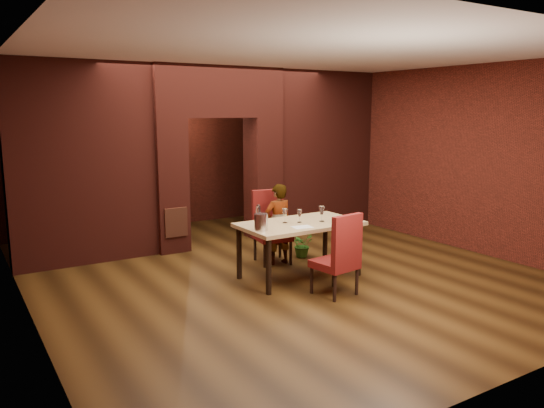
{
  "coord_description": "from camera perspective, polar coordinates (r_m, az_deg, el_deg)",
  "views": [
    {
      "loc": [
        -4.22,
        -6.65,
        2.43
      ],
      "look_at": [
        -0.09,
        0.0,
        1.04
      ],
      "focal_mm": 35.0,
      "sensor_mm": 36.0,
      "label": 1
    }
  ],
  "objects": [
    {
      "name": "lintel",
      "position": [
        9.63,
        -5.98,
        11.89
      ],
      "size": [
        2.45,
        0.55,
        0.9
      ],
      "primitive_type": "cube",
      "color": "maroon",
      "rests_on": "ground"
    },
    {
      "name": "wall_front",
      "position": [
        5.05,
        25.6,
        -0.45
      ],
      "size": [
        7.0,
        0.04,
        3.2
      ],
      "primitive_type": "cube",
      "color": "maroon",
      "rests_on": "ground"
    },
    {
      "name": "wall_back",
      "position": [
        11.49,
        -10.26,
        5.74
      ],
      "size": [
        7.0,
        0.04,
        3.2
      ],
      "primitive_type": "cube",
      "color": "maroon",
      "rests_on": "ground"
    },
    {
      "name": "pillar_right",
      "position": [
        10.16,
        -0.98,
        2.8
      ],
      "size": [
        0.55,
        0.55,
        2.3
      ],
      "primitive_type": "cube",
      "color": "maroon",
      "rests_on": "ground"
    },
    {
      "name": "ceiling",
      "position": [
        7.91,
        0.55,
        15.61
      ],
      "size": [
        7.0,
        8.0,
        0.04
      ],
      "primitive_type": "cube",
      "color": "silver",
      "rests_on": "ground"
    },
    {
      "name": "chair_near",
      "position": [
        7.1,
        6.76,
        -5.34
      ],
      "size": [
        0.57,
        0.57,
        1.11
      ],
      "primitive_type": "cube",
      "rotation": [
        0.0,
        0.0,
        3.28
      ],
      "color": "maroon",
      "rests_on": "ground"
    },
    {
      "name": "floor",
      "position": [
        8.24,
        0.51,
        -7.11
      ],
      "size": [
        8.0,
        8.0,
        0.0
      ],
      "primitive_type": "plane",
      "color": "#402910",
      "rests_on": "ground"
    },
    {
      "name": "rear_door_frame",
      "position": [
        11.31,
        -11.87,
        2.82
      ],
      "size": [
        1.02,
        0.04,
        2.22
      ],
      "primitive_type": "cube",
      "color": "black",
      "rests_on": "ground"
    },
    {
      "name": "vent_panel",
      "position": [
        9.17,
        -10.26,
        -1.96
      ],
      "size": [
        0.4,
        0.03,
        0.5
      ],
      "primitive_type": "cube",
      "color": "#9D492D",
      "rests_on": "ground"
    },
    {
      "name": "person_seated",
      "position": [
        8.42,
        0.65,
        -2.19
      ],
      "size": [
        0.48,
        0.32,
        1.29
      ],
      "primitive_type": "imported",
      "rotation": [
        0.0,
        0.0,
        3.11
      ],
      "color": "beige",
      "rests_on": "ground"
    },
    {
      "name": "dining_table",
      "position": [
        7.82,
        2.99,
        -4.93
      ],
      "size": [
        1.77,
        1.0,
        0.82
      ],
      "primitive_type": "cube",
      "rotation": [
        0.0,
        0.0,
        0.01
      ],
      "color": "tan",
      "rests_on": "ground"
    },
    {
      "name": "pillar_left",
      "position": [
        9.34,
        -11.05,
        1.97
      ],
      "size": [
        0.55,
        0.55,
        2.3
      ],
      "primitive_type": "cube",
      "color": "maroon",
      "rests_on": "ground"
    },
    {
      "name": "tasting_sheet",
      "position": [
        7.41,
        3.26,
        -2.49
      ],
      "size": [
        0.3,
        0.24,
        0.0
      ],
      "primitive_type": "cube",
      "rotation": [
        0.0,
        0.0,
        -0.14
      ],
      "color": "silver",
      "rests_on": "dining_table"
    },
    {
      "name": "wing_wall_left",
      "position": [
        8.89,
        -19.7,
        4.09
      ],
      "size": [
        2.28,
        0.35,
        3.2
      ],
      "primitive_type": "cube",
      "color": "maroon",
      "rests_on": "ground"
    },
    {
      "name": "water_bottle",
      "position": [
        7.6,
        -1.49,
        -1.1
      ],
      "size": [
        0.07,
        0.07,
        0.28
      ],
      "primitive_type": "cylinder",
      "color": "silver",
      "rests_on": "dining_table"
    },
    {
      "name": "wine_bucket",
      "position": [
        7.19,
        -1.18,
        -1.95
      ],
      "size": [
        0.19,
        0.19,
        0.23
      ],
      "primitive_type": "cylinder",
      "color": "#B7B7BD",
      "rests_on": "dining_table"
    },
    {
      "name": "potted_plant",
      "position": [
        8.92,
        3.25,
        -4.36
      ],
      "size": [
        0.45,
        0.42,
        0.43
      ],
      "primitive_type": "imported",
      "rotation": [
        0.0,
        0.0,
        0.24
      ],
      "color": "#2D691D",
      "rests_on": "ground"
    },
    {
      "name": "wine_glass_c",
      "position": [
        7.79,
        5.37,
        -1.07
      ],
      "size": [
        0.09,
        0.09,
        0.23
      ],
      "primitive_type": null,
      "color": "white",
      "rests_on": "dining_table"
    },
    {
      "name": "chair_far",
      "position": [
        8.51,
        0.07,
        -2.52
      ],
      "size": [
        0.61,
        0.61,
        1.16
      ],
      "primitive_type": "cube",
      "rotation": [
        0.0,
        0.0,
        -0.17
      ],
      "color": "maroon",
      "rests_on": "ground"
    },
    {
      "name": "wing_wall_right",
      "position": [
        10.9,
        5.43,
        5.63
      ],
      "size": [
        2.28,
        0.35,
        3.2
      ],
      "primitive_type": "cube",
      "color": "maroon",
      "rests_on": "ground"
    },
    {
      "name": "wall_right",
      "position": [
        10.22,
        17.41,
        4.92
      ],
      "size": [
        0.04,
        8.0,
        3.2
      ],
      "primitive_type": "cube",
      "color": "maroon",
      "rests_on": "ground"
    },
    {
      "name": "wine_glass_b",
      "position": [
        7.7,
        2.98,
        -1.3
      ],
      "size": [
        0.08,
        0.08,
        0.19
      ],
      "primitive_type": null,
      "color": "silver",
      "rests_on": "dining_table"
    },
    {
      "name": "wine_glass_a",
      "position": [
        7.67,
        1.41,
        -1.27
      ],
      "size": [
        0.08,
        0.08,
        0.21
      ],
      "primitive_type": null,
      "color": "white",
      "rests_on": "dining_table"
    },
    {
      "name": "rear_door",
      "position": [
        11.35,
        -11.94,
        2.84
      ],
      "size": [
        0.9,
        0.08,
        2.1
      ],
      "primitive_type": "cube",
      "color": "black",
      "rests_on": "ground"
    },
    {
      "name": "wall_left",
      "position": [
        6.74,
        -25.49,
        1.97
      ],
      "size": [
        0.04,
        8.0,
        3.2
      ],
      "primitive_type": "cube",
      "color": "maroon",
      "rests_on": "ground"
    }
  ]
}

